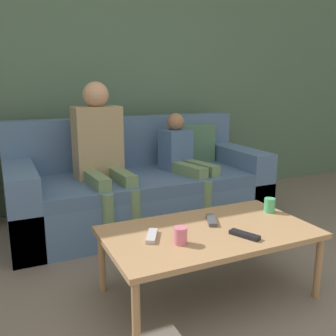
{
  "coord_description": "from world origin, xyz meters",
  "views": [
    {
      "loc": [
        -0.97,
        -0.92,
        1.21
      ],
      "look_at": [
        0.1,
        1.38,
        0.62
      ],
      "focal_mm": 40.0,
      "sensor_mm": 36.0,
      "label": 1
    }
  ],
  "objects_px": {
    "couch": "(140,189)",
    "coffee_table": "(209,235)",
    "person_child": "(186,161)",
    "tv_remote_1": "(152,236)",
    "cup_near": "(270,205)",
    "tv_remote_2": "(211,220)",
    "cup_far": "(180,236)",
    "person_adult": "(101,148)",
    "tv_remote_0": "(245,235)"
  },
  "relations": [
    {
      "from": "person_adult",
      "to": "coffee_table",
      "type": "bearing_deg",
      "value": -80.09
    },
    {
      "from": "tv_remote_2",
      "to": "cup_far",
      "type": "bearing_deg",
      "value": -122.77
    },
    {
      "from": "coffee_table",
      "to": "tv_remote_2",
      "type": "height_order",
      "value": "tv_remote_2"
    },
    {
      "from": "cup_near",
      "to": "tv_remote_2",
      "type": "relative_size",
      "value": 0.52
    },
    {
      "from": "cup_near",
      "to": "tv_remote_2",
      "type": "xyz_separation_m",
      "value": [
        -0.43,
        0.0,
        -0.03
      ]
    },
    {
      "from": "person_child",
      "to": "cup_near",
      "type": "height_order",
      "value": "person_child"
    },
    {
      "from": "coffee_table",
      "to": "cup_near",
      "type": "distance_m",
      "value": 0.52
    },
    {
      "from": "person_adult",
      "to": "tv_remote_2",
      "type": "xyz_separation_m",
      "value": [
        0.37,
        -1.09,
        -0.29
      ]
    },
    {
      "from": "person_adult",
      "to": "cup_far",
      "type": "height_order",
      "value": "person_adult"
    },
    {
      "from": "couch",
      "to": "coffee_table",
      "type": "height_order",
      "value": "couch"
    },
    {
      "from": "couch",
      "to": "cup_near",
      "type": "relative_size",
      "value": 23.8
    },
    {
      "from": "coffee_table",
      "to": "cup_near",
      "type": "relative_size",
      "value": 12.94
    },
    {
      "from": "cup_far",
      "to": "tv_remote_0",
      "type": "relative_size",
      "value": 0.51
    },
    {
      "from": "person_child",
      "to": "cup_far",
      "type": "distance_m",
      "value": 1.41
    },
    {
      "from": "couch",
      "to": "person_adult",
      "type": "distance_m",
      "value": 0.54
    },
    {
      "from": "couch",
      "to": "coffee_table",
      "type": "bearing_deg",
      "value": -92.94
    },
    {
      "from": "tv_remote_2",
      "to": "tv_remote_1",
      "type": "bearing_deg",
      "value": -146.23
    },
    {
      "from": "person_adult",
      "to": "cup_far",
      "type": "bearing_deg",
      "value": -91.11
    },
    {
      "from": "tv_remote_1",
      "to": "couch",
      "type": "bearing_deg",
      "value": 100.66
    },
    {
      "from": "cup_near",
      "to": "tv_remote_1",
      "type": "xyz_separation_m",
      "value": [
        -0.84,
        -0.06,
        -0.03
      ]
    },
    {
      "from": "person_adult",
      "to": "tv_remote_0",
      "type": "xyz_separation_m",
      "value": [
        0.41,
        -1.35,
        -0.29
      ]
    },
    {
      "from": "coffee_table",
      "to": "cup_far",
      "type": "distance_m",
      "value": 0.26
    },
    {
      "from": "tv_remote_0",
      "to": "tv_remote_1",
      "type": "distance_m",
      "value": 0.5
    },
    {
      "from": "cup_near",
      "to": "cup_far",
      "type": "height_order",
      "value": "cup_near"
    },
    {
      "from": "coffee_table",
      "to": "tv_remote_1",
      "type": "relative_size",
      "value": 6.82
    },
    {
      "from": "coffee_table",
      "to": "person_child",
      "type": "bearing_deg",
      "value": 68.68
    },
    {
      "from": "person_child",
      "to": "cup_far",
      "type": "xyz_separation_m",
      "value": [
        -0.67,
        -1.23,
        -0.1
      ]
    },
    {
      "from": "couch",
      "to": "person_adult",
      "type": "relative_size",
      "value": 1.78
    },
    {
      "from": "couch",
      "to": "tv_remote_1",
      "type": "xyz_separation_m",
      "value": [
        -0.4,
        -1.24,
        0.11
      ]
    },
    {
      "from": "coffee_table",
      "to": "tv_remote_0",
      "type": "height_order",
      "value": "tv_remote_0"
    },
    {
      "from": "tv_remote_1",
      "to": "cup_far",
      "type": "bearing_deg",
      "value": -22.03
    },
    {
      "from": "tv_remote_0",
      "to": "cup_near",
      "type": "bearing_deg",
      "value": 10.49
    },
    {
      "from": "person_child",
      "to": "cup_far",
      "type": "bearing_deg",
      "value": -131.34
    },
    {
      "from": "cup_far",
      "to": "tv_remote_2",
      "type": "xyz_separation_m",
      "value": [
        0.31,
        0.2,
        -0.03
      ]
    },
    {
      "from": "person_child",
      "to": "tv_remote_2",
      "type": "bearing_deg",
      "value": -122.23
    },
    {
      "from": "tv_remote_1",
      "to": "cup_near",
      "type": "bearing_deg",
      "value": 32.84
    },
    {
      "from": "person_child",
      "to": "tv_remote_2",
      "type": "xyz_separation_m",
      "value": [
        -0.37,
        -1.03,
        -0.13
      ]
    },
    {
      "from": "tv_remote_2",
      "to": "person_adult",
      "type": "bearing_deg",
      "value": 133.12
    },
    {
      "from": "couch",
      "to": "cup_far",
      "type": "relative_size",
      "value": 24.32
    },
    {
      "from": "cup_far",
      "to": "person_adult",
      "type": "bearing_deg",
      "value": 92.74
    },
    {
      "from": "couch",
      "to": "person_adult",
      "type": "bearing_deg",
      "value": -166.44
    },
    {
      "from": "person_child",
      "to": "tv_remote_1",
      "type": "height_order",
      "value": "person_child"
    },
    {
      "from": "couch",
      "to": "cup_far",
      "type": "distance_m",
      "value": 1.41
    },
    {
      "from": "coffee_table",
      "to": "cup_far",
      "type": "relative_size",
      "value": 13.23
    },
    {
      "from": "coffee_table",
      "to": "tv_remote_0",
      "type": "relative_size",
      "value": 6.72
    },
    {
      "from": "tv_remote_2",
      "to": "tv_remote_0",
      "type": "bearing_deg",
      "value": -55.36
    },
    {
      "from": "person_adult",
      "to": "person_child",
      "type": "bearing_deg",
      "value": -8.2
    },
    {
      "from": "couch",
      "to": "tv_remote_0",
      "type": "relative_size",
      "value": 12.35
    },
    {
      "from": "cup_near",
      "to": "tv_remote_2",
      "type": "distance_m",
      "value": 0.43
    },
    {
      "from": "cup_far",
      "to": "tv_remote_1",
      "type": "distance_m",
      "value": 0.17
    }
  ]
}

